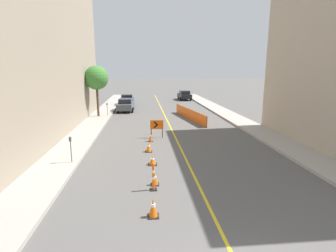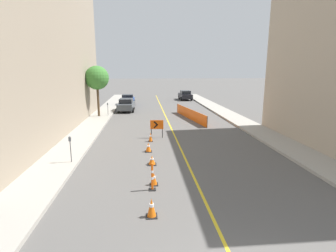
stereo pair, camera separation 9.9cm
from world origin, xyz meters
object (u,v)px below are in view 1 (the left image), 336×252
Objects in this scene: traffic_cone_second at (155,179)px; parked_car_curb_mid at (127,100)px; delineator_post_front at (153,178)px; arrow_barricade_primary at (157,125)px; traffic_cone_third at (152,160)px; parking_meter_near_curb at (71,144)px; parking_meter_far_curb at (107,106)px; traffic_cone_nearest at (153,208)px; traffic_cone_fifth at (151,137)px; parked_car_curb_far at (184,95)px; parked_car_curb_near at (126,105)px; street_tree_left_near at (96,78)px; traffic_cone_fourth at (149,147)px.

traffic_cone_second is 0.13× the size of parked_car_curb_mid.
arrow_barricade_primary reaches higher than delineator_post_front.
traffic_cone_second is 2.58m from traffic_cone_third.
parking_meter_far_curb is (0.00, 14.95, -0.03)m from parking_meter_near_curb.
traffic_cone_third is at bearing 88.15° from traffic_cone_nearest.
parked_car_curb_mid is at bearing 95.76° from traffic_cone_second.
traffic_cone_fifth is 26.93m from parked_car_curb_far.
parked_car_curb_near is 14.90m from parked_car_curb_far.
street_tree_left_near is at bearing -118.80° from parked_car_curb_near.
traffic_cone_fourth is at bearing -71.96° from parking_meter_far_curb.
traffic_cone_fifth is at bearing -76.54° from parked_car_curb_near.
delineator_post_front is at bearing -90.85° from traffic_cone_fifth.
arrow_barricade_primary is (0.51, 1.02, 0.62)m from traffic_cone_fifth.
parked_car_curb_far is at bearing 78.81° from traffic_cone_second.
parking_meter_near_curb is (-11.00, -30.52, 0.39)m from parked_car_curb_far.
parked_car_curb_far reaches higher than traffic_cone_fourth.
parked_car_curb_far is at bearing 79.33° from traffic_cone_nearest.
street_tree_left_near is at bearing -104.40° from parked_car_curb_mid.
parked_car_curb_far is (6.79, 36.05, 0.46)m from traffic_cone_nearest.
parked_car_curb_mid is 9.53m from parking_meter_far_curb.
traffic_cone_fifth is 0.47× the size of parking_meter_near_curb.
street_tree_left_near is (-5.21, 17.96, 3.69)m from delineator_post_front.
parked_car_curb_mid is (-2.59, 22.33, 0.51)m from traffic_cone_fourth.
parking_meter_near_curb is 14.88m from street_tree_left_near.
traffic_cone_third is at bearing 88.57° from delineator_post_front.
traffic_cone_second is at bearing -80.09° from parked_car_curb_near.
parking_meter_far_curb is at bearing -111.28° from parked_car_curb_near.
arrow_barricade_primary reaches higher than traffic_cone_nearest.
traffic_cone_third is at bearing -90.47° from traffic_cone_fifth.
parking_meter_far_curb reaches higher than traffic_cone_fourth.
arrow_barricade_primary reaches higher than traffic_cone_fifth.
parking_meter_far_curb reaches higher than arrow_barricade_primary.
traffic_cone_fourth is 3.57m from arrow_barricade_primary.
traffic_cone_second is 0.42× the size of arrow_barricade_primary.
traffic_cone_second is 0.41× the size of parking_meter_far_curb.
delineator_post_front reaches higher than traffic_cone_fourth.
traffic_cone_nearest is at bearing -102.76° from parked_car_curb_far.
traffic_cone_third is 3.10m from delineator_post_front.
parked_car_curb_near is (-2.66, 14.43, 0.46)m from traffic_cone_fifth.
parking_meter_near_curb reaches higher than parking_meter_far_curb.
parked_car_curb_far is at bearing 77.88° from traffic_cone_third.
parked_car_curb_near is at bearing -88.55° from parked_car_curb_mid.
traffic_cone_fourth is at bearing 93.82° from traffic_cone_third.
traffic_cone_fifth is at bearing 89.76° from traffic_cone_second.
parked_car_curb_near is at bearing 98.32° from traffic_cone_fourth.
delineator_post_front is (-0.09, -0.51, 0.25)m from traffic_cone_second.
arrow_barricade_primary is at bearing 86.29° from traffic_cone_second.
traffic_cone_fourth is 29.32m from parked_car_curb_far.
parking_meter_far_curb reaches higher than traffic_cone_second.
street_tree_left_near is at bearing -128.78° from parked_car_curb_far.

